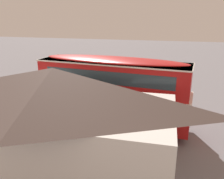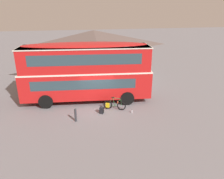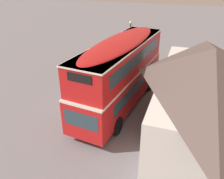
% 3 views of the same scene
% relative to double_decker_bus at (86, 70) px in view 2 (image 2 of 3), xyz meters
% --- Properties ---
extents(ground_plane, '(120.00, 120.00, 0.00)m').
position_rel_double_decker_bus_xyz_m(ground_plane, '(0.66, -1.47, -2.64)').
color(ground_plane, slate).
extents(double_decker_bus, '(10.41, 3.48, 4.79)m').
position_rel_double_decker_bus_xyz_m(double_decker_bus, '(0.00, 0.00, 0.00)').
color(double_decker_bus, black).
rests_on(double_decker_bus, ground).
extents(touring_bicycle, '(1.61, 0.81, 1.02)m').
position_rel_double_decker_bus_xyz_m(touring_bicycle, '(1.80, -2.13, -2.27)').
color(touring_bicycle, black).
rests_on(touring_bicycle, ground).
extents(backpack_on_ground, '(0.37, 0.37, 0.54)m').
position_rel_double_decker_bus_xyz_m(backpack_on_ground, '(0.80, -2.57, -2.37)').
color(backpack_on_ground, black).
rests_on(backpack_on_ground, ground).
extents(water_bottle_clear_plastic, '(0.07, 0.07, 0.26)m').
position_rel_double_decker_bus_xyz_m(water_bottle_clear_plastic, '(3.01, -2.95, -2.52)').
color(water_bottle_clear_plastic, silver).
rests_on(water_bottle_clear_plastic, ground).
extents(pub_building, '(11.27, 5.83, 5.16)m').
position_rel_double_decker_bus_xyz_m(pub_building, '(1.27, 5.46, -0.00)').
color(pub_building, silver).
rests_on(pub_building, ground).
extents(kerb_bollard, '(0.16, 0.16, 0.97)m').
position_rel_double_decker_bus_xyz_m(kerb_bollard, '(-1.11, -3.41, -2.15)').
color(kerb_bollard, '#333338').
rests_on(kerb_bollard, ground).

